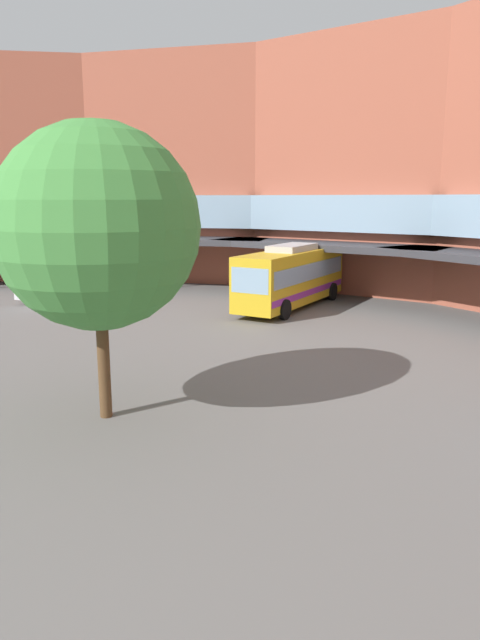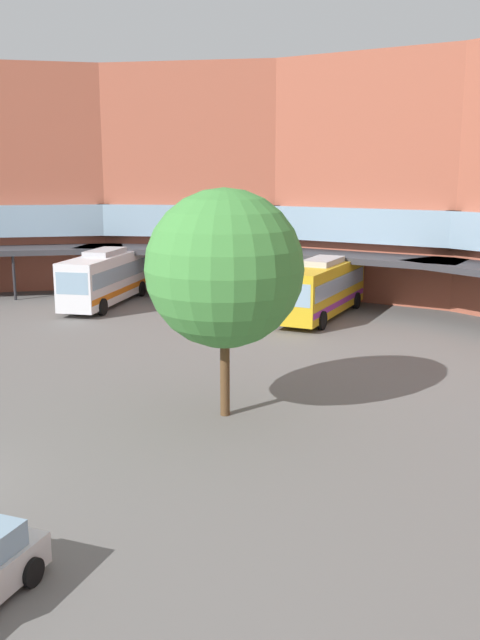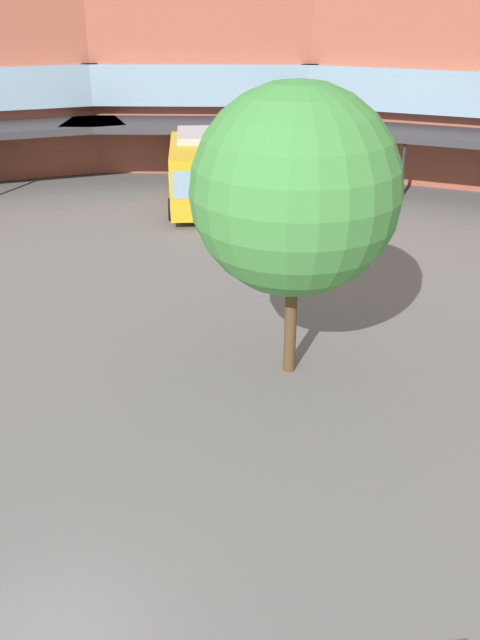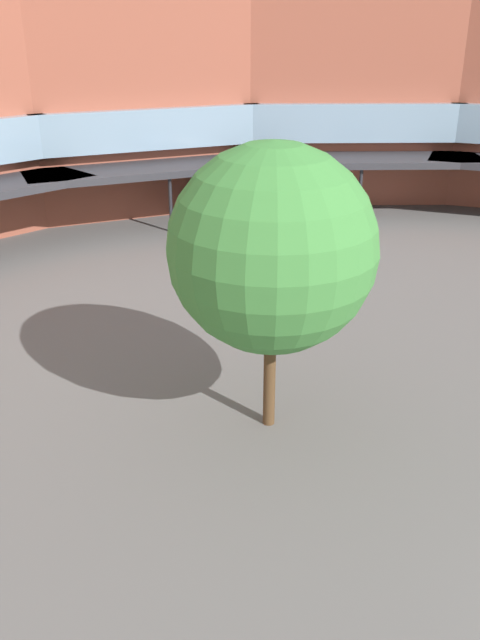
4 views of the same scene
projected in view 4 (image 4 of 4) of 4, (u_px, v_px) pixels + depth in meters
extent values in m
cube|color=#AD5942|center=(348.00, 68.00, 43.73)|extent=(15.48, 15.05, 16.90)
cube|color=#8CADC6|center=(347.00, 117.00, 44.43)|extent=(14.50, 14.15, 2.37)
cube|color=#38383D|center=(357.00, 160.00, 41.26)|extent=(14.11, 13.59, 0.40)
cylinder|color=#2D2D33|center=(360.00, 193.00, 40.50)|extent=(0.20, 0.20, 3.38)
cube|color=#AD5942|center=(133.00, 71.00, 40.98)|extent=(16.71, 11.32, 16.90)
cube|color=#8CADC6|center=(139.00, 123.00, 41.73)|extent=(15.34, 10.97, 2.37)
cube|color=#38383D|center=(161.00, 169.00, 38.88)|extent=(15.97, 9.46, 0.40)
cylinder|color=#2D2D33|center=(171.00, 203.00, 38.23)|extent=(0.20, 0.20, 3.38)
cube|color=#2D519E|center=(253.00, 204.00, 37.34)|extent=(8.54, 10.25, 3.05)
cube|color=#8CADC6|center=(253.00, 198.00, 37.19)|extent=(8.19, 9.75, 0.98)
cube|color=orange|center=(252.00, 219.00, 37.69)|extent=(8.43, 10.09, 0.37)
cube|color=#8CADC6|center=(270.00, 224.00, 32.31)|extent=(1.84, 1.42, 1.34)
cube|color=#B2B2B7|center=(253.00, 174.00, 36.64)|extent=(3.76, 4.20, 0.36)
cylinder|color=black|center=(287.00, 246.00, 34.70)|extent=(0.90, 1.06, 1.10)
cylinder|color=black|center=(240.00, 248.00, 34.38)|extent=(0.90, 1.06, 1.10)
cylinder|color=black|center=(263.00, 209.00, 41.39)|extent=(0.90, 1.06, 1.10)
cylinder|color=black|center=(223.00, 211.00, 41.07)|extent=(0.90, 1.06, 1.10)
cylinder|color=brown|center=(270.00, 365.00, 19.59)|extent=(0.36, 0.36, 4.01)
sphere|color=#479342|center=(272.00, 249.00, 18.10)|extent=(5.82, 5.82, 5.82)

